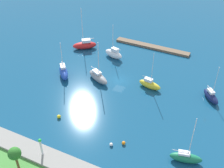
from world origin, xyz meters
name	(u,v)px	position (x,y,z in m)	size (l,w,h in m)	color
water	(119,80)	(0.00, 0.00, 0.00)	(160.00, 160.00, 0.00)	navy
pier_dock	(152,47)	(-1.78, -18.80, 0.31)	(21.65, 2.02, 0.62)	brown
breakwater	(52,161)	(0.00, 27.36, 0.76)	(60.38, 3.70, 1.52)	gray
harbor_beacon	(41,146)	(1.85, 27.36, 3.67)	(0.56, 0.56, 3.73)	silver
park_tree_center	(15,154)	(3.86, 31.21, 4.66)	(2.12, 2.12, 4.77)	brown
sailboat_red_far_south	(85,45)	(15.33, -10.02, 1.18)	(6.80, 5.90, 12.05)	red
sailboat_green_along_channel	(186,157)	(-20.42, 16.85, 0.97)	(5.77, 2.93, 10.15)	#19724C
sailboat_yellow_near_pier	(150,84)	(-7.62, -0.46, 1.02)	(5.62, 2.50, 9.42)	yellow
sailboat_navy_west_end	(211,96)	(-21.19, -2.27, 0.96)	(4.73, 5.19, 8.71)	#141E4C
sailboat_white_center_basin	(114,54)	(5.77, -9.09, 1.23)	(5.80, 3.20, 9.54)	white
sailboat_gray_inner_mooring	(98,77)	(4.51, 2.19, 1.09)	(6.90, 4.76, 10.48)	gray
sailboat_blue_lone_south	(64,72)	(13.01, 4.23, 1.26)	(5.44, 5.74, 9.37)	#2347B2
mooring_buoy_white	(111,144)	(-7.32, 19.32, 0.32)	(0.64, 0.64, 0.64)	white
mooring_buoy_orange	(124,143)	(-9.23, 18.01, 0.34)	(0.69, 0.69, 0.69)	orange
mooring_buoy_yellow	(59,117)	(5.54, 17.33, 0.39)	(0.78, 0.78, 0.78)	yellow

